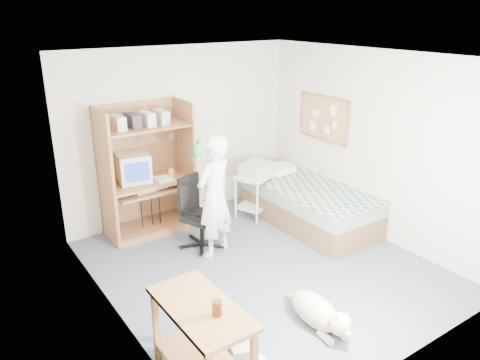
% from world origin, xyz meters
% --- Properties ---
extents(floor, '(4.00, 4.00, 0.00)m').
position_xyz_m(floor, '(0.00, 0.00, 0.00)').
color(floor, '#414858').
rests_on(floor, ground).
extents(wall_back, '(3.60, 0.02, 2.50)m').
position_xyz_m(wall_back, '(0.00, 2.00, 1.25)').
color(wall_back, beige).
rests_on(wall_back, floor).
extents(wall_right, '(0.02, 4.00, 2.50)m').
position_xyz_m(wall_right, '(1.80, 0.00, 1.25)').
color(wall_right, beige).
rests_on(wall_right, floor).
extents(wall_left, '(0.02, 4.00, 2.50)m').
position_xyz_m(wall_left, '(-1.80, 0.00, 1.25)').
color(wall_left, beige).
rests_on(wall_left, floor).
extents(ceiling, '(3.60, 4.00, 0.02)m').
position_xyz_m(ceiling, '(0.00, 0.00, 2.50)').
color(ceiling, white).
rests_on(ceiling, wall_back).
extents(computer_hutch, '(1.20, 0.63, 1.80)m').
position_xyz_m(computer_hutch, '(-0.70, 1.74, 0.82)').
color(computer_hutch, brown).
rests_on(computer_hutch, floor).
extents(bed, '(1.02, 2.02, 0.66)m').
position_xyz_m(bed, '(1.30, 0.62, 0.29)').
color(bed, brown).
rests_on(bed, floor).
extents(side_desk, '(0.50, 1.00, 0.75)m').
position_xyz_m(side_desk, '(-1.55, -1.20, 0.49)').
color(side_desk, brown).
rests_on(side_desk, floor).
extents(corkboard, '(0.04, 0.94, 0.66)m').
position_xyz_m(corkboard, '(1.77, 0.90, 1.45)').
color(corkboard, '#996B44').
rests_on(corkboard, wall_right).
extents(office_chair, '(0.54, 0.55, 0.94)m').
position_xyz_m(office_chair, '(-0.37, 0.92, 0.34)').
color(office_chair, black).
rests_on(office_chair, floor).
extents(person, '(0.67, 0.56, 1.57)m').
position_xyz_m(person, '(-0.30, 0.62, 0.78)').
color(person, white).
rests_on(person, floor).
extents(parrot, '(0.12, 0.20, 0.32)m').
position_xyz_m(parrot, '(-0.50, 0.64, 1.44)').
color(parrot, '#138223').
rests_on(parrot, person).
extents(dog, '(0.35, 0.96, 0.36)m').
position_xyz_m(dog, '(-0.24, -1.21, 0.16)').
color(dog, tan).
rests_on(dog, floor).
extents(printer_cart, '(0.67, 0.62, 0.65)m').
position_xyz_m(printer_cart, '(0.81, 1.29, 0.43)').
color(printer_cart, silver).
rests_on(printer_cart, floor).
extents(printer, '(0.51, 0.46, 0.18)m').
position_xyz_m(printer, '(0.81, 1.29, 0.74)').
color(printer, '#B7B6B2').
rests_on(printer, printer_cart).
extents(crt_monitor, '(0.47, 0.49, 0.39)m').
position_xyz_m(crt_monitor, '(-0.88, 1.75, 0.96)').
color(crt_monitor, beige).
rests_on(crt_monitor, computer_hutch).
extents(keyboard, '(0.46, 0.20, 0.03)m').
position_xyz_m(keyboard, '(-0.73, 1.58, 0.67)').
color(keyboard, beige).
rests_on(keyboard, computer_hutch).
extents(pencil_cup, '(0.08, 0.08, 0.12)m').
position_xyz_m(pencil_cup, '(-0.37, 1.65, 0.82)').
color(pencil_cup, gold).
rests_on(pencil_cup, computer_hutch).
extents(drink_glass, '(0.08, 0.08, 0.12)m').
position_xyz_m(drink_glass, '(-1.50, -1.37, 0.81)').
color(drink_glass, '#3B1909').
rests_on(drink_glass, side_desk).
extents(floor_box_b, '(0.25, 0.27, 0.08)m').
position_xyz_m(floor_box_b, '(-1.09, -1.09, 0.04)').
color(floor_box_b, '#ACACA7').
rests_on(floor_box_b, floor).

